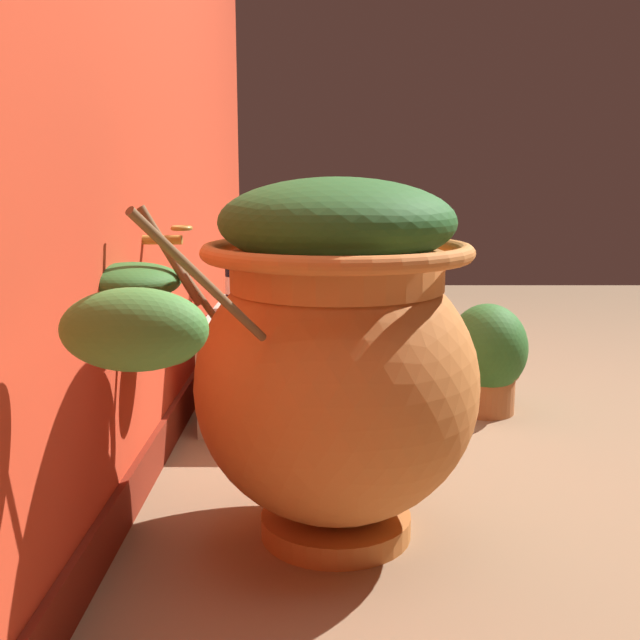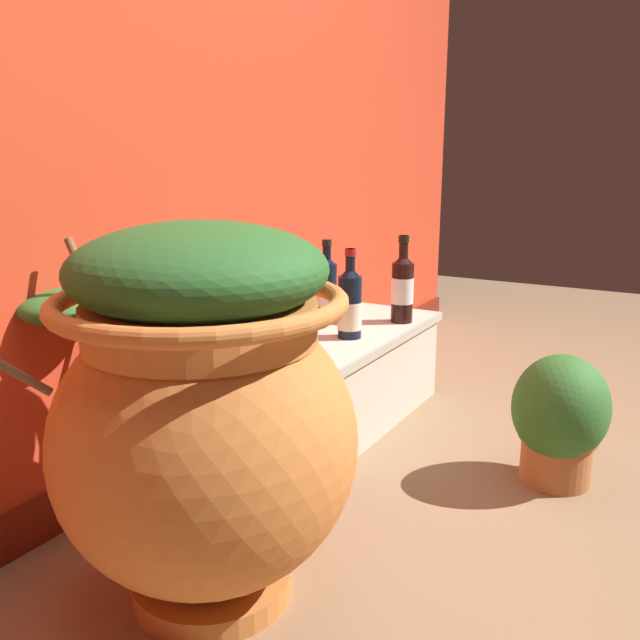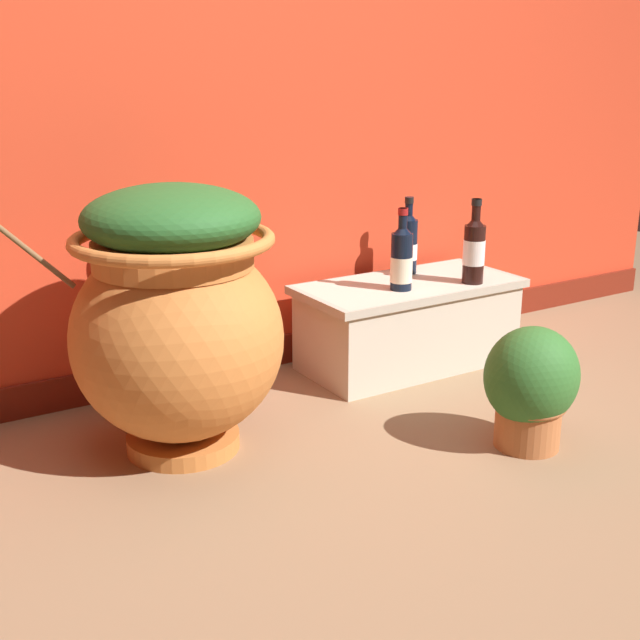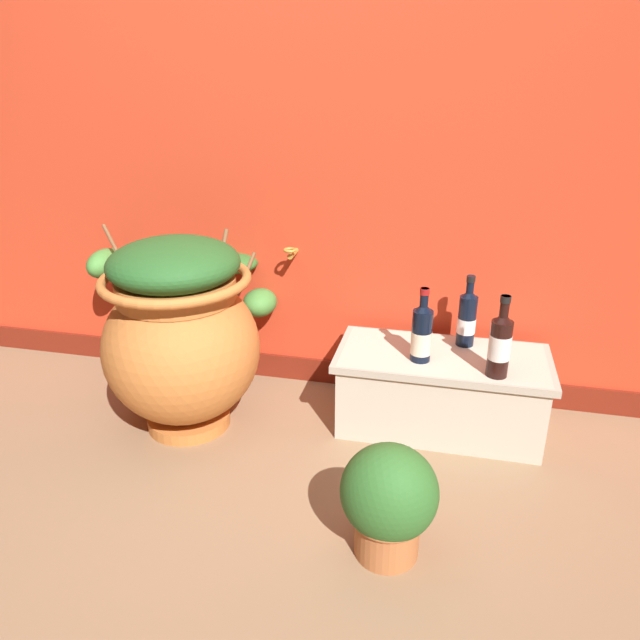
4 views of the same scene
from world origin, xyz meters
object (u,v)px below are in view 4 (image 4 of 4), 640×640
(wine_bottle_left, at_px, (500,342))
(wine_bottle_middle, at_px, (422,332))
(potted_shrub, at_px, (389,501))
(wine_bottle_right, at_px, (467,316))
(terracotta_urn, at_px, (181,330))

(wine_bottle_left, height_order, wine_bottle_middle, wine_bottle_left)
(wine_bottle_left, bearing_deg, potted_shrub, -116.82)
(wine_bottle_left, xyz_separation_m, wine_bottle_middle, (-0.28, 0.06, -0.02))
(wine_bottle_middle, bearing_deg, potted_shrub, -92.61)
(wine_bottle_middle, relative_size, wine_bottle_right, 1.00)
(wine_bottle_middle, height_order, wine_bottle_right, same)
(terracotta_urn, height_order, wine_bottle_left, terracotta_urn)
(terracotta_urn, xyz_separation_m, wine_bottle_left, (1.21, 0.08, 0.04))
(wine_bottle_right, bearing_deg, wine_bottle_middle, -132.55)
(wine_bottle_middle, bearing_deg, terracotta_urn, -171.13)
(wine_bottle_left, height_order, wine_bottle_right, wine_bottle_left)
(terracotta_urn, bearing_deg, potted_shrub, -31.27)
(wine_bottle_left, height_order, potted_shrub, wine_bottle_left)
(terracotta_urn, relative_size, wine_bottle_right, 2.93)
(wine_bottle_middle, height_order, potted_shrub, wine_bottle_middle)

